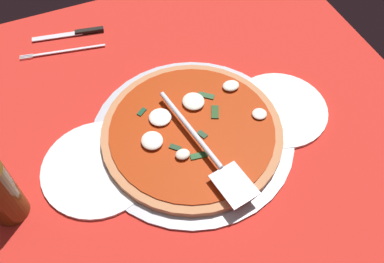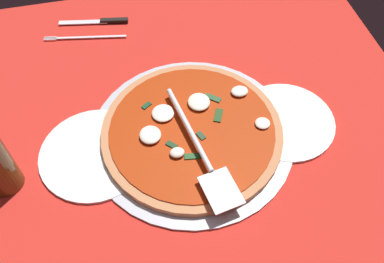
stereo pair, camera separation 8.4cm
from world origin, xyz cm
name	(u,v)px [view 2 (the right image)]	position (x,y,z in cm)	size (l,w,h in cm)	color
ground_plane	(181,149)	(0.00, 0.00, -0.40)	(104.87, 104.87, 0.80)	red
checker_pattern	(181,148)	(0.00, 0.00, 0.05)	(104.87, 104.87, 0.10)	white
pizza_pan	(192,136)	(2.66, 2.06, 0.53)	(41.01, 41.01, 0.87)	#B0B5C0
dinner_plate_left	(95,154)	(-16.93, 1.97, 0.60)	(21.67, 21.67, 1.00)	white
dinner_plate_right	(285,122)	(22.34, 1.12, 0.60)	(20.24, 20.24, 1.00)	white
pizza	(192,131)	(2.65, 2.18, 1.92)	(36.27, 36.27, 3.15)	#BF7A4E
pizza_server	(201,151)	(2.83, -4.49, 4.48)	(8.50, 29.14, 1.00)	silver
place_setting_far	(93,30)	(-13.92, 38.81, 0.45)	(22.58, 15.82, 1.40)	white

